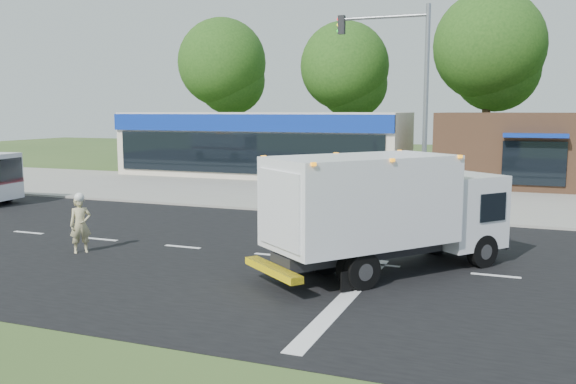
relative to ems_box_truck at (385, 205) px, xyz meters
The scene contains 11 objects.
ground 3.81m from the ems_box_truck, 168.54° to the left, with size 120.00×120.00×0.00m, color #385123.
road_asphalt 3.81m from the ems_box_truck, 168.54° to the left, with size 60.00×14.00×0.02m, color black.
sidewalk 9.62m from the ems_box_truck, 110.50° to the left, with size 60.00×2.40×0.12m, color gray.
parking_apron 15.14m from the ems_box_truck, 102.74° to the left, with size 60.00×9.00×0.02m, color gray.
lane_markings 2.71m from the ems_box_truck, 160.99° to the right, with size 55.20×7.00×0.01m.
ems_box_truck is the anchor object (origin of this frame).
emergency_worker 8.79m from the ems_box_truck, behind, with size 0.70×0.72×1.77m.
retail_strip_mall 24.00m from the ems_box_truck, 120.88° to the left, with size 18.00×6.20×4.00m.
brown_storefront 20.98m from the ems_box_truck, 79.89° to the left, with size 10.00×6.70×4.00m.
traffic_signal_pole 8.91m from the ems_box_truck, 96.65° to the left, with size 3.51×0.25×8.00m.
background_trees 29.67m from the ems_box_truck, 98.22° to the left, with size 36.77×7.39×12.10m.
Camera 1 is at (6.50, -15.69, 4.11)m, focal length 38.00 mm.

